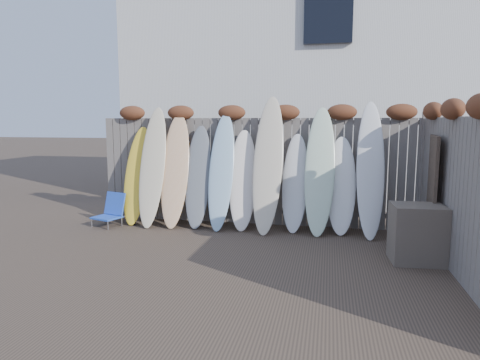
% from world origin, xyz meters
% --- Properties ---
extents(ground, '(80.00, 80.00, 0.00)m').
position_xyz_m(ground, '(0.00, 0.00, 0.00)').
color(ground, '#493A2D').
extents(back_fence, '(6.05, 0.28, 2.24)m').
position_xyz_m(back_fence, '(0.06, 2.39, 1.18)').
color(back_fence, slate).
rests_on(back_fence, ground).
extents(right_fence, '(0.28, 4.40, 2.24)m').
position_xyz_m(right_fence, '(2.99, 0.25, 1.14)').
color(right_fence, slate).
rests_on(right_fence, ground).
extents(house, '(8.50, 5.50, 6.33)m').
position_xyz_m(house, '(0.50, 6.50, 3.20)').
color(house, silver).
rests_on(house, ground).
extents(beach_chair, '(0.58, 0.60, 0.61)m').
position_xyz_m(beach_chair, '(-2.58, 1.70, 0.28)').
color(beach_chair, blue).
rests_on(beach_chair, ground).
extents(wooden_crate, '(0.72, 0.61, 0.80)m').
position_xyz_m(wooden_crate, '(2.62, 0.64, 0.40)').
color(wooden_crate, brown).
rests_on(wooden_crate, ground).
extents(lattice_panel, '(0.20, 1.15, 1.73)m').
position_xyz_m(lattice_panel, '(2.94, 1.38, 0.87)').
color(lattice_panel, brown).
rests_on(lattice_panel, ground).
extents(surfboard_0, '(0.56, 0.70, 1.84)m').
position_xyz_m(surfboard_0, '(-2.17, 2.00, 0.92)').
color(surfboard_0, yellow).
rests_on(surfboard_0, ground).
extents(surfboard_1, '(0.49, 0.78, 2.21)m').
position_xyz_m(surfboard_1, '(-1.81, 1.92, 1.11)').
color(surfboard_1, beige).
rests_on(surfboard_1, ground).
extents(surfboard_2, '(0.55, 0.76, 2.09)m').
position_xyz_m(surfboard_2, '(-1.39, 1.95, 1.04)').
color(surfboard_2, '#F8CF7E').
rests_on(surfboard_2, ground).
extents(surfboard_3, '(0.51, 0.69, 1.87)m').
position_xyz_m(surfboard_3, '(-0.95, 1.99, 0.93)').
color(surfboard_3, slate).
rests_on(surfboard_3, ground).
extents(surfboard_4, '(0.48, 0.75, 2.09)m').
position_xyz_m(surfboard_4, '(-0.50, 1.94, 1.05)').
color(surfboard_4, '#9FC6E2').
rests_on(surfboard_4, ground).
extents(surfboard_5, '(0.55, 0.68, 1.79)m').
position_xyz_m(surfboard_5, '(-0.11, 1.99, 0.90)').
color(surfboard_5, white).
rests_on(surfboard_5, ground).
extents(surfboard_6, '(0.57, 0.87, 2.39)m').
position_xyz_m(surfboard_6, '(0.35, 1.90, 1.20)').
color(surfboard_6, beige).
rests_on(surfboard_6, ground).
extents(surfboard_7, '(0.47, 0.64, 1.73)m').
position_xyz_m(surfboard_7, '(0.82, 2.04, 0.86)').
color(surfboard_7, silver).
rests_on(surfboard_7, ground).
extents(surfboard_8, '(0.54, 0.79, 2.19)m').
position_xyz_m(surfboard_8, '(1.25, 1.96, 1.10)').
color(surfboard_8, silver).
rests_on(surfboard_8, ground).
extents(surfboard_9, '(0.51, 0.62, 1.68)m').
position_xyz_m(surfboard_9, '(1.62, 2.04, 0.84)').
color(surfboard_9, white).
rests_on(surfboard_9, ground).
extents(surfboard_10, '(0.47, 0.81, 2.29)m').
position_xyz_m(surfboard_10, '(2.08, 1.93, 1.14)').
color(surfboard_10, silver).
rests_on(surfboard_10, ground).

